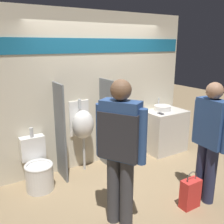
# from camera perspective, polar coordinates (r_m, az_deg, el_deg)

# --- Properties ---
(ground_plane) EXTENTS (16.00, 16.00, 0.00)m
(ground_plane) POSITION_cam_1_polar(r_m,az_deg,el_deg) (4.45, 1.17, -13.65)
(ground_plane) COLOR #997F5B
(display_wall) EXTENTS (3.61, 0.07, 2.70)m
(display_wall) POSITION_cam_1_polar(r_m,az_deg,el_deg) (4.48, -2.86, 5.11)
(display_wall) COLOR beige
(display_wall) RESTS_ON ground_plane
(sink_counter) EXTENTS (0.81, 0.56, 0.85)m
(sink_counter) POSITION_cam_1_polar(r_m,az_deg,el_deg) (5.26, 11.99, -4.25)
(sink_counter) COLOR silver
(sink_counter) RESTS_ON ground_plane
(sink_basin) EXTENTS (0.34, 0.34, 0.24)m
(sink_basin) POSITION_cam_1_polar(r_m,az_deg,el_deg) (5.13, 11.44, 0.89)
(sink_basin) COLOR white
(sink_basin) RESTS_ON sink_counter
(cell_phone) EXTENTS (0.07, 0.14, 0.01)m
(cell_phone) POSITION_cam_1_polar(r_m,az_deg,el_deg) (4.89, 11.06, -0.36)
(cell_phone) COLOR black
(cell_phone) RESTS_ON sink_counter
(divider_near_counter) EXTENTS (0.03, 0.43, 1.58)m
(divider_near_counter) POSITION_cam_1_polar(r_m,az_deg,el_deg) (4.08, -11.72, -4.58)
(divider_near_counter) COLOR slate
(divider_near_counter) RESTS_ON ground_plane
(divider_mid) EXTENTS (0.03, 0.43, 1.58)m
(divider_mid) POSITION_cam_1_polar(r_m,az_deg,el_deg) (4.41, -1.31, -2.72)
(divider_mid) COLOR slate
(divider_mid) RESTS_ON ground_plane
(urinal_near_counter) EXTENTS (0.38, 0.32, 1.25)m
(urinal_near_counter) POSITION_cam_1_polar(r_m,az_deg,el_deg) (4.27, -6.70, -2.85)
(urinal_near_counter) COLOR silver
(urinal_near_counter) RESTS_ON ground_plane
(urinal_far) EXTENTS (0.38, 0.32, 1.25)m
(urinal_far) POSITION_cam_1_polar(r_m,az_deg,el_deg) (4.67, 2.80, -1.18)
(urinal_far) COLOR silver
(urinal_far) RESTS_ON ground_plane
(toilet) EXTENTS (0.43, 0.59, 0.91)m
(toilet) POSITION_cam_1_polar(r_m,az_deg,el_deg) (4.08, -16.58, -12.48)
(toilet) COLOR white
(toilet) RESTS_ON ground_plane
(person_in_vest) EXTENTS (0.44, 0.55, 1.79)m
(person_in_vest) POSITION_cam_1_polar(r_m,az_deg,el_deg) (2.88, 1.93, -7.45)
(person_in_vest) COLOR #3D3D42
(person_in_vest) RESTS_ON ground_plane
(person_with_lanyard) EXTENTS (0.22, 0.59, 1.69)m
(person_with_lanyard) POSITION_cam_1_polar(r_m,az_deg,el_deg) (3.62, 21.39, -5.54)
(person_with_lanyard) COLOR #282D4C
(person_with_lanyard) RESTS_ON ground_plane
(shopping_bag) EXTENTS (0.27, 0.15, 0.53)m
(shopping_bag) POSITION_cam_1_polar(r_m,az_deg,el_deg) (3.69, 17.46, -17.31)
(shopping_bag) COLOR red
(shopping_bag) RESTS_ON ground_plane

